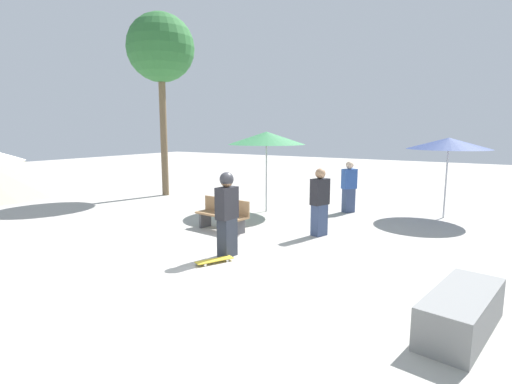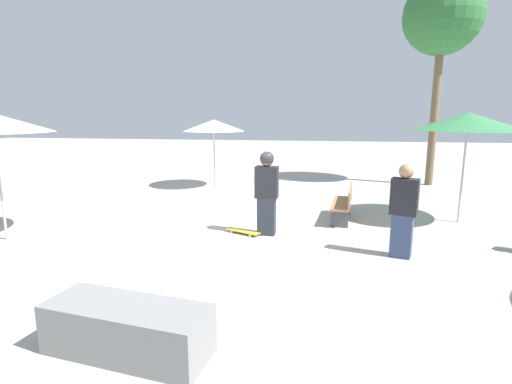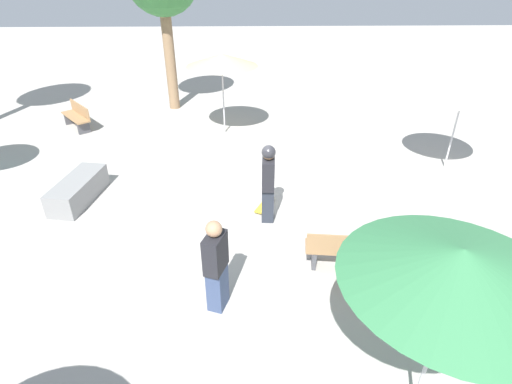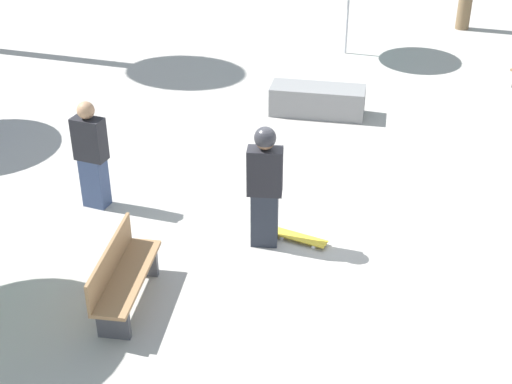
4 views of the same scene
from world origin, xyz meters
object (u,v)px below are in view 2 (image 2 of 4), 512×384
skater_main (267,190)px  palm_tree_center_left (443,17)px  shade_umbrella_green (468,122)px  bystander_watching (403,211)px  bench_far (344,204)px  skateboard (243,231)px  concrete_ledge (128,329)px  shade_umbrella_white (214,125)px

skater_main → palm_tree_center_left: size_ratio=0.25×
skater_main → shade_umbrella_green: shade_umbrella_green is taller
skater_main → shade_umbrella_green: 5.00m
shade_umbrella_green → palm_tree_center_left: (-5.22, 0.63, 3.37)m
shade_umbrella_green → bystander_watching: shade_umbrella_green is taller
bench_far → palm_tree_center_left: (-5.51, 3.38, 5.35)m
skateboard → skater_main: bearing=-149.0°
bystander_watching → skater_main: bearing=-0.8°
concrete_ledge → shade_umbrella_green: (-6.28, 5.42, 2.12)m
bench_far → bystander_watching: (2.40, 0.89, 0.43)m
skateboard → shade_umbrella_white: 6.02m
skateboard → concrete_ledge: 4.55m
skater_main → bystander_watching: skater_main is taller
bench_far → shade_umbrella_green: 3.40m
shade_umbrella_green → shade_umbrella_white: (-3.50, -6.99, -0.24)m
skateboard → shade_umbrella_green: bearing=-135.1°
concrete_ledge → shade_umbrella_green: size_ratio=0.73×
shade_umbrella_white → bystander_watching: bearing=39.7°
shade_umbrella_white → bystander_watching: size_ratio=1.37×
palm_tree_center_left → bystander_watching: 9.64m
skateboard → bystander_watching: size_ratio=0.47×
skateboard → palm_tree_center_left: palm_tree_center_left is taller
concrete_ledge → shade_umbrella_green: shade_umbrella_green is taller
shade_umbrella_white → palm_tree_center_left: size_ratio=0.33×
bench_far → palm_tree_center_left: 8.39m
bench_far → bystander_watching: bearing=-153.1°
bystander_watching → concrete_ledge: bearing=64.8°
skater_main → bystander_watching: size_ratio=1.05×
bench_far → concrete_ledge: bearing=162.4°
shade_umbrella_green → bench_far: bearing=-84.0°
concrete_ledge → palm_tree_center_left: palm_tree_center_left is taller
skater_main → concrete_ledge: 4.72m
skater_main → bench_far: (-1.42, 1.73, -0.55)m
skateboard → bystander_watching: 3.36m
bench_far → shade_umbrella_white: bearing=54.6°
skater_main → bench_far: skater_main is taller
shade_umbrella_green → bystander_watching: size_ratio=1.52×
shade_umbrella_white → bystander_watching: 8.15m
skater_main → bystander_watching: (0.98, 2.62, -0.12)m
concrete_ledge → shade_umbrella_white: bearing=-170.9°
shade_umbrella_green → skateboard: bearing=-70.6°
bench_far → shade_umbrella_white: size_ratio=0.69×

